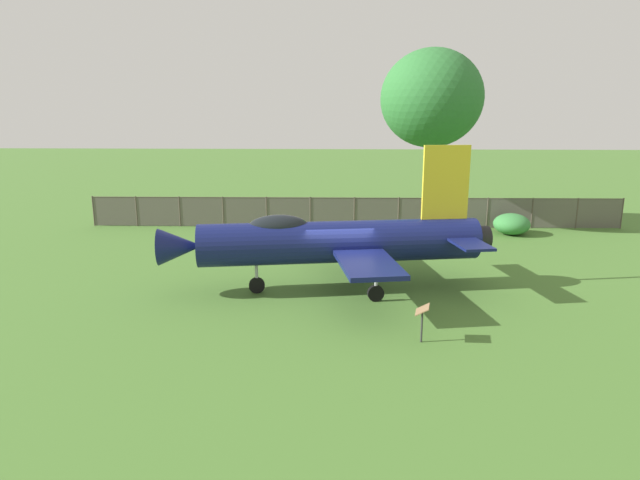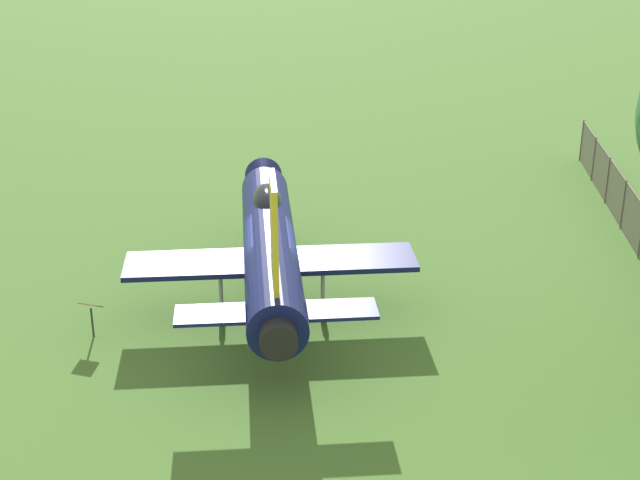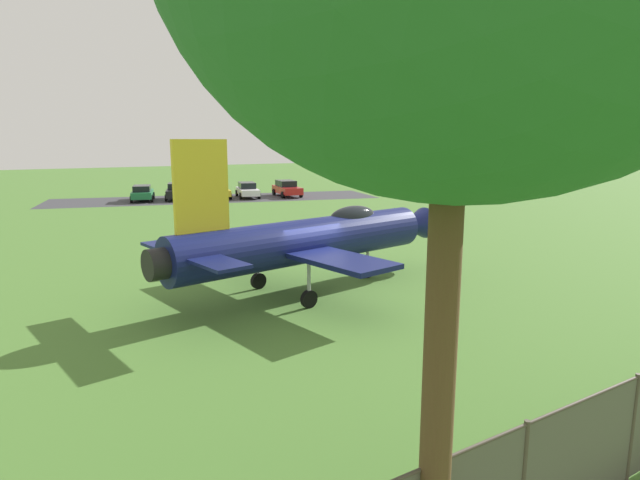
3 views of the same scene
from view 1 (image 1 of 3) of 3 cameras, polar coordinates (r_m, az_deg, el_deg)
The scene contains 7 objects.
ground_plane at distance 20.50m, azimuth 2.16°, elevation -5.37°, with size 200.00×200.00×0.00m, color #47722D.
display_jet at distance 19.92m, azimuth 1.21°, elevation -0.07°, with size 8.78×12.58×5.49m.
shade_tree at distance 32.18m, azimuth 11.94°, elevation 14.72°, with size 6.74×5.87×10.42m.
perimeter_fence at distance 32.10m, azimuth 3.73°, elevation 3.10°, with size 0.80×32.16×1.86m.
shrub_near_fence at distance 35.20m, azimuth -1.45°, elevation 3.32°, with size 1.56×1.38×1.15m.
shrub_by_tree at distance 32.02m, azimuth 20.01°, elevation 1.64°, with size 2.14×2.03×1.21m.
info_plaque at distance 15.83m, azimuth 11.00°, elevation -7.94°, with size 0.67×0.51×1.14m.
Camera 1 is at (-19.47, -0.18, 6.41)m, focal length 29.61 mm.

